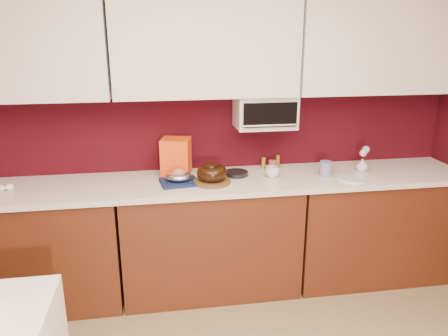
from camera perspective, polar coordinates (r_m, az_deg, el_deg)
name	(u,v)px	position (r m, az deg, el deg)	size (l,w,h in m)	color
wall_back	(204,125)	(3.45, -2.61, 5.59)	(4.00, 0.02, 2.50)	#3D080F
base_cabinet_left	(29,250)	(3.53, -24.12, -9.79)	(1.31, 0.58, 0.86)	#522410
base_cabinet_center	(210,237)	(3.42, -1.81, -9.04)	(1.31, 0.58, 0.86)	#522410
base_cabinet_right	(371,226)	(3.81, 18.65, -7.16)	(1.31, 0.58, 0.86)	#522410
countertop	(210,183)	(3.25, -1.89, -1.91)	(4.00, 0.62, 0.04)	silver
upper_cabinet_left	(6,48)	(3.33, -26.58, 13.85)	(1.31, 0.33, 0.70)	white
upper_cabinet_center	(206,47)	(3.21, -2.41, 15.52)	(1.31, 0.33, 0.70)	white
upper_cabinet_right	(381,46)	(3.62, 19.80, 14.77)	(1.31, 0.33, 0.70)	white
toaster_oven	(265,111)	(3.36, 5.35, 7.41)	(0.45, 0.30, 0.25)	white
toaster_oven_door	(270,115)	(3.21, 6.06, 6.91)	(0.40, 0.02, 0.18)	black
toaster_oven_handle	(270,125)	(3.21, 6.08, 5.55)	(0.02, 0.02, 0.42)	silver
cake_base	(212,182)	(3.17, -1.58, -1.78)	(0.27, 0.27, 0.02)	brown
bundt_cake	(212,173)	(3.15, -1.59, -0.62)	(0.22, 0.22, 0.09)	black
navy_towel	(179,182)	(3.18, -5.89, -1.84)	(0.26, 0.22, 0.02)	#14214C
foil_ham_nest	(179,176)	(3.17, -5.91, -1.07)	(0.19, 0.16, 0.07)	white
roasted_ham	(179,173)	(3.16, -5.93, -0.64)	(0.10, 0.09, 0.07)	#C66F5A
pandoro_box	(176,157)	(3.34, -6.27, 1.45)	(0.21, 0.19, 0.29)	red
dark_pan	(236,173)	(3.34, 1.62, -0.72)	(0.18, 0.18, 0.03)	black
coffee_mug	(272,171)	(3.31, 6.33, -0.39)	(0.09, 0.09, 0.10)	silver
blue_jar	(326,169)	(3.42, 13.15, -0.07)	(0.09, 0.09, 0.11)	navy
flower_vase	(362,164)	(3.60, 17.59, 0.47)	(0.08, 0.08, 0.11)	silver
flower_pink	(363,153)	(3.57, 17.72, 1.87)	(0.06, 0.06, 0.06)	pink
flower_blue	(366,150)	(3.60, 18.04, 2.31)	(0.06, 0.06, 0.06)	#7FADCC
china_plate	(352,179)	(3.39, 16.37, -1.36)	(0.20, 0.20, 0.01)	white
amber_bottle	(263,163)	(3.50, 5.18, 0.62)	(0.03, 0.03, 0.09)	olive
paper_cup	(272,166)	(3.47, 6.34, 0.31)	(0.06, 0.06, 0.08)	#8C5A3F
egg_left	(1,188)	(3.38, -27.13, -2.38)	(0.06, 0.04, 0.04)	silver
egg_right	(9,187)	(3.38, -26.23, -2.25)	(0.06, 0.05, 0.05)	white
amber_bottle_tall	(278,162)	(3.55, 7.02, 0.85)	(0.03, 0.03, 0.10)	brown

